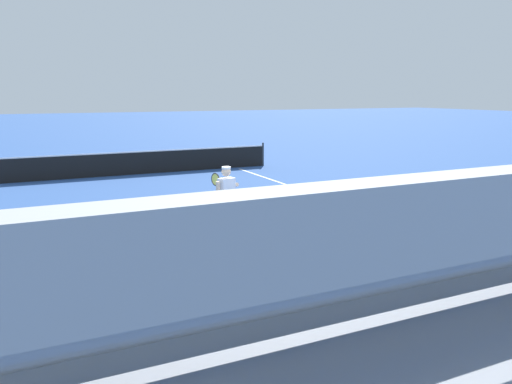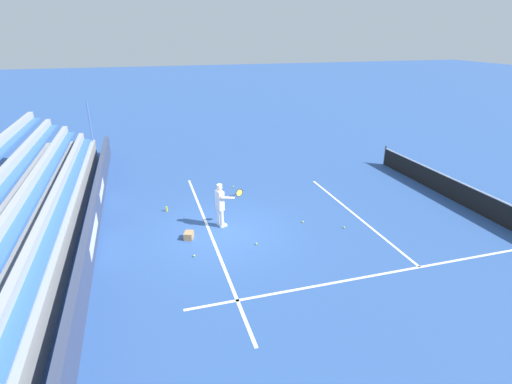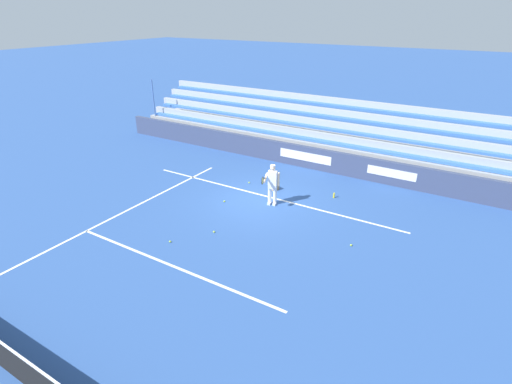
% 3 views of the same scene
% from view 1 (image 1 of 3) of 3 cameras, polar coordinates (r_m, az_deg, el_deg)
% --- Properties ---
extents(ground_plane, '(160.00, 160.00, 0.00)m').
position_cam_1_polar(ground_plane, '(11.64, -0.76, -5.30)').
color(ground_plane, '#2D5193').
extents(court_baseline_white, '(12.00, 0.10, 0.01)m').
position_cam_1_polar(court_baseline_white, '(11.21, 0.31, -5.94)').
color(court_baseline_white, white).
rests_on(court_baseline_white, ground).
extents(court_sideline_white, '(0.10, 12.00, 0.01)m').
position_cam_1_polar(court_sideline_white, '(16.96, 6.22, -0.08)').
color(court_sideline_white, white).
rests_on(court_sideline_white, ground).
extents(court_service_line_white, '(8.22, 0.10, 0.01)m').
position_cam_1_polar(court_service_line_white, '(16.65, -8.70, -0.36)').
color(court_service_line_white, white).
rests_on(court_service_line_white, ground).
extents(back_wall_sponsor_board, '(24.17, 0.25, 1.10)m').
position_cam_1_polar(back_wall_sponsor_board, '(7.74, 13.78, -10.00)').
color(back_wall_sponsor_board, '#384260').
rests_on(back_wall_sponsor_board, ground).
extents(tennis_player, '(0.58, 1.07, 1.71)m').
position_cam_1_polar(tennis_player, '(11.22, -3.42, -1.23)').
color(tennis_player, silver).
rests_on(tennis_player, ground).
extents(ball_box_cardboard, '(0.48, 0.42, 0.26)m').
position_cam_1_polar(ball_box_cardboard, '(10.52, 2.83, -6.38)').
color(ball_box_cardboard, '#A87F51').
rests_on(ball_box_cardboard, ground).
extents(tennis_ball_far_right, '(0.07, 0.07, 0.07)m').
position_cam_1_polar(tennis_ball_far_right, '(11.20, 8.74, -5.92)').
color(tennis_ball_far_right, '#CCE533').
rests_on(tennis_ball_far_right, ground).
extents(tennis_ball_toward_net, '(0.07, 0.07, 0.07)m').
position_cam_1_polar(tennis_ball_toward_net, '(14.49, -5.72, -1.90)').
color(tennis_ball_toward_net, '#CCE533').
rests_on(tennis_ball_toward_net, ground).
extents(tennis_ball_near_player, '(0.07, 0.07, 0.07)m').
position_cam_1_polar(tennis_ball_near_player, '(12.95, 2.54, -3.45)').
color(tennis_ball_near_player, '#CCE533').
rests_on(tennis_ball_near_player, ground).
extents(tennis_ball_far_left, '(0.07, 0.07, 0.07)m').
position_cam_1_polar(tennis_ball_far_left, '(16.01, -4.32, -0.61)').
color(tennis_ball_far_left, '#CCE533').
rests_on(tennis_ball_far_left, ground).
extents(tennis_ball_on_baseline, '(0.07, 0.07, 0.07)m').
position_cam_1_polar(tennis_ball_on_baseline, '(12.03, -23.61, -5.55)').
color(tennis_ball_on_baseline, '#CCE533').
rests_on(tennis_ball_on_baseline, ground).
extents(water_bottle, '(0.07, 0.07, 0.22)m').
position_cam_1_polar(water_bottle, '(9.10, -10.41, -9.56)').
color(water_bottle, yellow).
rests_on(water_bottle, ground).
extents(tennis_net, '(11.09, 0.09, 1.07)m').
position_cam_1_polar(tennis_net, '(21.29, -12.62, 3.36)').
color(tennis_net, '#33383D').
rests_on(tennis_net, ground).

